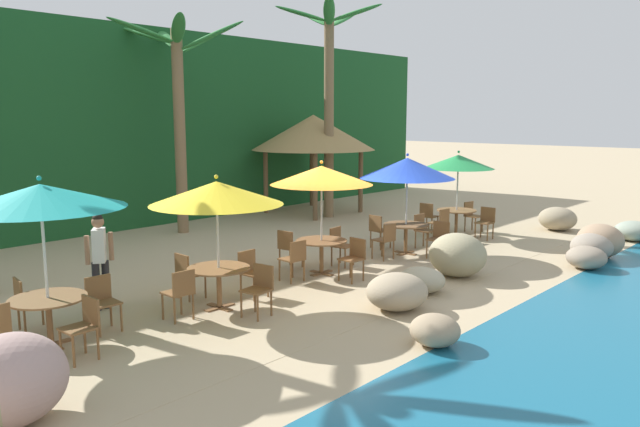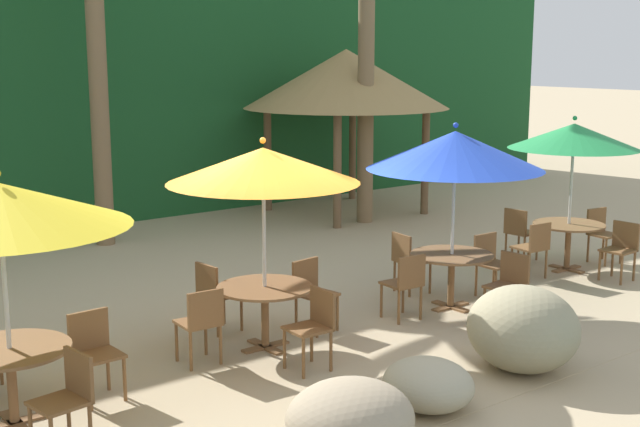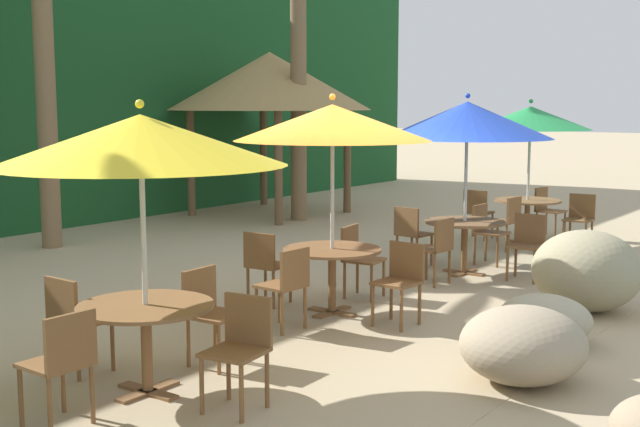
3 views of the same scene
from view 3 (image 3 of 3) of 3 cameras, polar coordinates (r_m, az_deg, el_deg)
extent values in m
plane|color=tan|center=(9.50, 2.45, -6.62)|extent=(120.00, 120.00, 0.00)
cube|color=tan|center=(9.49, 2.45, -6.59)|extent=(18.00, 5.20, 0.01)
ellipsoid|color=tan|center=(8.40, 15.31, -7.08)|extent=(0.85, 0.92, 0.48)
ellipsoid|color=#9B916F|center=(9.78, 17.99, -3.79)|extent=(1.15, 1.23, 0.92)
ellipsoid|color=tan|center=(7.21, 13.90, -8.82)|extent=(1.14, 1.06, 0.64)
cylinder|color=silver|center=(6.70, -12.09, -3.38)|extent=(0.04, 0.04, 2.15)
cone|color=yellow|center=(6.58, -12.33, 5.00)|extent=(2.30, 2.30, 0.40)
sphere|color=yellow|center=(6.58, -12.40, 7.44)|extent=(0.07, 0.07, 0.07)
cube|color=brown|center=(6.98, -11.84, -11.98)|extent=(0.60, 0.12, 0.03)
cube|color=brown|center=(6.98, -11.84, -11.98)|extent=(0.12, 0.60, 0.03)
cylinder|color=brown|center=(6.87, -11.92, -9.18)|extent=(0.09, 0.09, 0.71)
cylinder|color=brown|center=(6.77, -12.01, -6.30)|extent=(1.10, 1.10, 0.03)
cylinder|color=brown|center=(7.51, -5.22, -8.72)|extent=(0.04, 0.04, 0.45)
cylinder|color=brown|center=(7.25, -7.03, -9.35)|extent=(0.04, 0.04, 0.45)
cylinder|color=brown|center=(7.74, -7.29, -8.27)|extent=(0.04, 0.04, 0.45)
cylinder|color=brown|center=(7.48, -9.12, -8.85)|extent=(0.04, 0.04, 0.45)
cube|color=brown|center=(7.43, -7.20, -7.02)|extent=(0.43, 0.43, 0.03)
cube|color=brown|center=(7.51, -8.37, -5.34)|extent=(0.42, 0.05, 0.42)
cylinder|color=brown|center=(7.79, -15.82, -8.39)|extent=(0.04, 0.04, 0.45)
cylinder|color=brown|center=(7.52, -14.19, -8.92)|extent=(0.04, 0.04, 0.45)
cylinder|color=brown|center=(7.60, -18.01, -8.89)|extent=(0.04, 0.04, 0.45)
cylinder|color=brown|center=(7.31, -16.42, -9.47)|extent=(0.04, 0.04, 0.45)
cube|color=brown|center=(7.49, -16.18, -7.15)|extent=(0.43, 0.43, 0.03)
cube|color=brown|center=(7.33, -17.50, -5.95)|extent=(0.05, 0.42, 0.42)
cylinder|color=brown|center=(6.47, -20.04, -11.88)|extent=(0.04, 0.04, 0.45)
cylinder|color=brown|center=(6.66, -17.39, -11.22)|extent=(0.04, 0.04, 0.45)
cylinder|color=brown|center=(6.19, -18.22, -12.71)|extent=(0.04, 0.04, 0.45)
cylinder|color=brown|center=(6.38, -15.51, -11.98)|extent=(0.04, 0.04, 0.45)
cube|color=brown|center=(6.35, -17.88, -9.89)|extent=(0.43, 0.43, 0.03)
cube|color=brown|center=(6.14, -16.89, -8.57)|extent=(0.42, 0.05, 0.42)
cylinder|color=brown|center=(6.19, -5.47, -12.36)|extent=(0.04, 0.04, 0.45)
cylinder|color=brown|center=(6.38, -8.20, -11.78)|extent=(0.04, 0.04, 0.45)
cylinder|color=brown|center=(6.47, -3.69, -11.43)|extent=(0.04, 0.04, 0.45)
cylinder|color=brown|center=(6.65, -6.36, -10.92)|extent=(0.04, 0.04, 0.45)
cube|color=brown|center=(6.34, -5.96, -9.57)|extent=(0.48, 0.48, 0.03)
cube|color=brown|center=(6.45, -4.99, -7.46)|extent=(0.09, 0.42, 0.42)
cylinder|color=silver|center=(9.07, 0.85, -0.10)|extent=(0.04, 0.04, 2.23)
cone|color=orange|center=(8.99, 0.87, 6.32)|extent=(2.17, 2.17, 0.39)
sphere|color=orange|center=(8.99, 0.87, 8.09)|extent=(0.07, 0.07, 0.07)
cube|color=brown|center=(9.28, 0.84, -6.85)|extent=(0.60, 0.12, 0.03)
cube|color=brown|center=(9.28, 0.84, -6.85)|extent=(0.12, 0.60, 0.03)
cylinder|color=brown|center=(9.20, 0.85, -4.70)|extent=(0.09, 0.09, 0.71)
cylinder|color=brown|center=(9.13, 0.85, -2.53)|extent=(1.10, 1.10, 0.03)
cylinder|color=brown|center=(10.07, 4.45, -4.50)|extent=(0.04, 0.04, 0.45)
cylinder|color=brown|center=(9.75, 3.60, -4.89)|extent=(0.04, 0.04, 0.45)
cylinder|color=brown|center=(10.21, 2.61, -4.31)|extent=(0.04, 0.04, 0.45)
cylinder|color=brown|center=(9.90, 1.71, -4.69)|extent=(0.04, 0.04, 0.45)
cube|color=brown|center=(9.93, 3.10, -3.24)|extent=(0.47, 0.47, 0.03)
cube|color=brown|center=(9.98, 2.07, -2.04)|extent=(0.42, 0.09, 0.42)
cylinder|color=brown|center=(9.92, -3.81, -4.67)|extent=(0.04, 0.04, 0.45)
cylinder|color=brown|center=(9.72, -2.07, -4.91)|extent=(0.04, 0.04, 0.45)
cylinder|color=brown|center=(9.63, -5.02, -5.05)|extent=(0.04, 0.04, 0.45)
cylinder|color=brown|center=(9.43, -3.25, -5.31)|extent=(0.04, 0.04, 0.45)
cube|color=brown|center=(9.63, -3.55, -3.59)|extent=(0.46, 0.46, 0.03)
cube|color=brown|center=(9.43, -4.24, -2.63)|extent=(0.07, 0.42, 0.42)
cylinder|color=brown|center=(8.60, -4.43, -6.60)|extent=(0.04, 0.04, 0.45)
cylinder|color=brown|center=(8.85, -2.81, -6.17)|extent=(0.04, 0.04, 0.45)
cylinder|color=brown|center=(8.36, -2.66, -7.00)|extent=(0.04, 0.04, 0.45)
cylinder|color=brown|center=(8.62, -1.05, -6.54)|extent=(0.04, 0.04, 0.45)
cube|color=brown|center=(8.55, -2.75, -5.01)|extent=(0.45, 0.45, 0.03)
cube|color=brown|center=(8.38, -1.75, -3.91)|extent=(0.42, 0.06, 0.42)
cylinder|color=brown|center=(8.52, 5.66, -6.75)|extent=(0.04, 0.04, 0.45)
cylinder|color=brown|center=(8.71, 3.67, -6.41)|extent=(0.04, 0.04, 0.45)
cylinder|color=brown|center=(8.82, 6.92, -6.28)|extent=(0.04, 0.04, 0.45)
cylinder|color=brown|center=(9.00, 4.96, -5.96)|extent=(0.04, 0.04, 0.45)
cube|color=brown|center=(8.71, 5.32, -4.81)|extent=(0.43, 0.43, 0.03)
cube|color=brown|center=(8.83, 6.04, -3.35)|extent=(0.05, 0.42, 0.42)
cylinder|color=silver|center=(11.39, 10.05, 1.32)|extent=(0.04, 0.04, 2.22)
cone|color=blue|center=(11.32, 10.17, 6.40)|extent=(2.30, 2.30, 0.50)
sphere|color=blue|center=(11.32, 10.21, 8.04)|extent=(0.07, 0.07, 0.07)
cube|color=brown|center=(11.56, 9.93, -4.07)|extent=(0.60, 0.12, 0.03)
cube|color=brown|center=(11.56, 9.93, -4.07)|extent=(0.12, 0.60, 0.03)
cylinder|color=brown|center=(11.49, 9.97, -2.33)|extent=(0.09, 0.09, 0.71)
cylinder|color=brown|center=(11.43, 10.01, -0.58)|extent=(1.10, 1.10, 0.03)
cylinder|color=brown|center=(12.35, 12.91, -2.40)|extent=(0.04, 0.04, 0.45)
cylinder|color=brown|center=(12.03, 12.20, -2.65)|extent=(0.04, 0.04, 0.45)
cylinder|color=brown|center=(12.50, 11.43, -2.24)|extent=(0.04, 0.04, 0.45)
cylinder|color=brown|center=(12.18, 10.68, -2.48)|extent=(0.04, 0.04, 0.45)
cube|color=brown|center=(12.22, 11.84, -1.33)|extent=(0.43, 0.43, 0.03)
cube|color=brown|center=(12.28, 11.02, -0.35)|extent=(0.42, 0.05, 0.42)
cylinder|color=brown|center=(12.24, 6.38, -2.35)|extent=(0.04, 0.04, 0.45)
cylinder|color=brown|center=(12.03, 7.74, -2.54)|extent=(0.04, 0.04, 0.45)
cylinder|color=brown|center=(11.96, 5.35, -2.57)|extent=(0.04, 0.04, 0.45)
cylinder|color=brown|center=(11.75, 6.73, -2.77)|extent=(0.04, 0.04, 0.45)
cube|color=brown|center=(11.95, 6.57, -1.42)|extent=(0.47, 0.47, 0.03)
cube|color=brown|center=(11.76, 6.00, -0.60)|extent=(0.09, 0.42, 0.42)
cylinder|color=brown|center=(10.75, 6.34, -3.73)|extent=(0.04, 0.04, 0.45)
cylinder|color=brown|center=(11.05, 7.38, -3.45)|extent=(0.04, 0.04, 0.45)
cylinder|color=brown|center=(10.56, 7.95, -3.97)|extent=(0.04, 0.04, 0.45)
cylinder|color=brown|center=(10.86, 8.96, -3.67)|extent=(0.04, 0.04, 0.45)
cube|color=brown|center=(10.76, 7.68, -2.45)|extent=(0.45, 0.45, 0.03)
cube|color=brown|center=(10.62, 8.60, -1.53)|extent=(0.42, 0.07, 0.42)
cylinder|color=brown|center=(11.03, 14.63, -3.65)|extent=(0.04, 0.04, 0.45)
cylinder|color=brown|center=(11.13, 12.86, -3.49)|extent=(0.04, 0.04, 0.45)
cylinder|color=brown|center=(11.37, 15.13, -3.33)|extent=(0.04, 0.04, 0.45)
cylinder|color=brown|center=(11.47, 13.41, -3.18)|extent=(0.04, 0.04, 0.45)
cube|color=brown|center=(11.21, 14.05, -2.21)|extent=(0.46, 0.46, 0.03)
cube|color=brown|center=(11.37, 14.37, -1.09)|extent=(0.08, 0.42, 0.42)
cylinder|color=silver|center=(14.13, 14.25, 2.38)|extent=(0.04, 0.04, 2.20)
cone|color=#238E47|center=(14.08, 14.39, 6.43)|extent=(1.98, 1.98, 0.39)
sphere|color=#238E47|center=(14.07, 14.42, 7.55)|extent=(0.07, 0.07, 0.07)
cube|color=brown|center=(14.26, 14.11, -1.96)|extent=(0.60, 0.12, 0.03)
cube|color=brown|center=(14.26, 14.11, -1.96)|extent=(0.12, 0.60, 0.03)
cylinder|color=brown|center=(14.21, 14.16, -0.55)|extent=(0.09, 0.09, 0.71)
cylinder|color=brown|center=(14.17, 14.20, 0.87)|extent=(1.10, 1.10, 0.03)
cylinder|color=brown|center=(15.06, 16.61, -0.74)|extent=(0.04, 0.04, 0.45)
cylinder|color=brown|center=(14.74, 16.00, -0.89)|extent=(0.04, 0.04, 0.45)
cylinder|color=brown|center=(15.21, 15.41, -0.61)|extent=(0.04, 0.04, 0.45)
cylinder|color=brown|center=(14.90, 14.78, -0.76)|extent=(0.04, 0.04, 0.45)
cube|color=brown|center=(14.95, 15.73, 0.16)|extent=(0.47, 0.47, 0.03)
cube|color=brown|center=(15.01, 15.08, 0.96)|extent=(0.42, 0.08, 0.42)
cylinder|color=brown|center=(14.74, 10.55, -0.73)|extent=(0.04, 0.04, 0.45)
cylinder|color=brown|center=(14.61, 11.85, -0.83)|extent=(0.04, 0.04, 0.45)
cylinder|color=brown|center=(14.41, 10.03, -0.90)|extent=(0.04, 0.04, 0.45)
cylinder|color=brown|center=(14.28, 11.36, -1.01)|extent=(0.04, 0.04, 0.45)
cube|color=brown|center=(14.48, 10.97, 0.07)|extent=(0.45, 0.45, 0.03)
cube|color=brown|center=(14.27, 10.70, 0.76)|extent=(0.07, 0.42, 0.42)
cylinder|color=brown|center=(13.42, 11.46, -1.57)|extent=(0.04, 0.04, 0.45)
cylinder|color=brown|center=(13.73, 12.20, -1.38)|extent=(0.04, 0.04, 0.45)
cylinder|color=brown|center=(13.25, 12.80, -1.72)|extent=(0.04, 0.04, 0.45)
cylinder|color=brown|center=(13.56, 13.52, -1.53)|extent=(0.04, 0.04, 0.45)
cube|color=brown|center=(13.45, 12.53, -0.54)|extent=(0.45, 0.45, 0.03)
cube|color=brown|center=(13.33, 13.30, 0.21)|extent=(0.42, 0.07, 0.42)
cylinder|color=brown|center=(13.77, 17.94, -1.56)|extent=(0.04, 0.04, 0.45)
cylinder|color=brown|center=(13.86, 16.52, -1.44)|extent=(0.04, 0.04, 0.45)
cylinder|color=brown|center=(14.11, 18.32, -1.36)|extent=(0.04, 0.04, 0.45)
cylinder|color=brown|center=(14.20, 16.93, -1.25)|extent=(0.04, 0.04, 0.45)
cube|color=brown|center=(13.95, 17.47, -0.43)|extent=(0.44, 0.44, 0.03)
cube|color=brown|center=(14.12, 17.72, 0.45)|extent=(0.06, 0.42, 0.42)
cylinder|color=brown|center=(13.98, -18.55, 9.49)|extent=(0.32, 0.32, 5.76)
cylinder|color=brown|center=(16.51, -1.51, 11.17)|extent=(0.32, 0.32, 6.71)
cylinder|color=brown|center=(17.37, -8.95, 3.47)|extent=(0.16, 0.16, 2.20)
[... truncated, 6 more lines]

